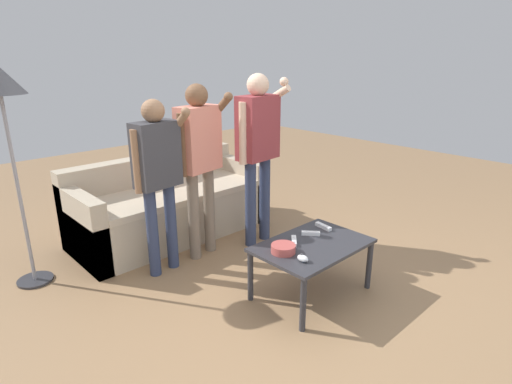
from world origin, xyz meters
name	(u,v)px	position (x,y,z in m)	size (l,w,h in m)	color
ground_plane	(258,293)	(0.00, 0.00, 0.00)	(12.00, 12.00, 0.00)	#93704C
couch	(169,206)	(0.13, 1.48, 0.30)	(1.96, 0.85, 0.79)	#B7A88E
coffee_table	(312,250)	(0.30, -0.28, 0.38)	(0.87, 0.59, 0.43)	#2D2D33
snack_bowl	(283,249)	(0.03, -0.23, 0.46)	(0.18, 0.18, 0.06)	#B24C47
game_remote_nunchuk	(303,258)	(0.03, -0.42, 0.46)	(0.06, 0.09, 0.05)	white
floor_lamp	(0,95)	(-1.23, 1.41, 1.53)	(0.36, 0.36, 1.75)	#2D2D33
player_left	(158,168)	(-0.34, 0.83, 0.93)	(0.45, 0.30, 1.48)	#2D3856
player_center	(199,152)	(0.10, 0.86, 0.99)	(0.49, 0.32, 1.57)	#756656
player_right	(258,140)	(0.67, 0.70, 1.03)	(0.50, 0.32, 1.64)	#2D3856
game_remote_wand_near	(294,241)	(0.21, -0.18, 0.45)	(0.14, 0.14, 0.03)	white
game_remote_wand_far	(323,226)	(0.60, -0.15, 0.45)	(0.06, 0.17, 0.03)	white
game_remote_wand_spare	(311,233)	(0.42, -0.17, 0.45)	(0.12, 0.13, 0.03)	white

